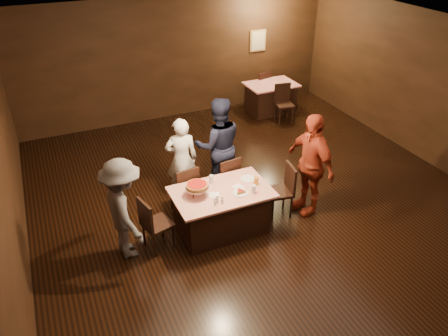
{
  "coord_description": "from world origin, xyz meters",
  "views": [
    {
      "loc": [
        -3.31,
        -5.19,
        4.73
      ],
      "look_at": [
        -0.78,
        0.47,
        1.0
      ],
      "focal_mm": 35.0,
      "sensor_mm": 36.0,
      "label": 1
    }
  ],
  "objects_px": {
    "main_table": "(222,210)",
    "plate_empty": "(248,179)",
    "pizza_stand": "(197,186)",
    "chair_back_near": "(284,104)",
    "chair_back_far": "(260,87)",
    "diner_navy_hoodie": "(218,145)",
    "chair_end_left": "(157,223)",
    "diner_grey_knit": "(124,209)",
    "glass_amber": "(256,181)",
    "diner_red_shirt": "(310,164)",
    "glass_front_right": "(254,189)",
    "diner_white_jacket": "(182,159)",
    "glass_back": "(211,179)",
    "chair_far_right": "(225,179)",
    "chair_far_left": "(184,188)",
    "chair_end_right": "(279,191)",
    "back_table": "(270,98)"
  },
  "relations": [
    {
      "from": "main_table",
      "to": "plate_empty",
      "type": "height_order",
      "value": "plate_empty"
    },
    {
      "from": "main_table",
      "to": "pizza_stand",
      "type": "distance_m",
      "value": 0.7
    },
    {
      "from": "chair_back_near",
      "to": "chair_back_far",
      "type": "xyz_separation_m",
      "value": [
        0.0,
        1.3,
        0.0
      ]
    },
    {
      "from": "diner_navy_hoodie",
      "to": "chair_end_left",
      "type": "bearing_deg",
      "value": 49.38
    },
    {
      "from": "diner_grey_knit",
      "to": "pizza_stand",
      "type": "distance_m",
      "value": 1.18
    },
    {
      "from": "chair_back_near",
      "to": "glass_amber",
      "type": "relative_size",
      "value": 6.79
    },
    {
      "from": "chair_back_far",
      "to": "diner_red_shirt",
      "type": "xyz_separation_m",
      "value": [
        -1.57,
        -4.71,
        0.46
      ]
    },
    {
      "from": "diner_navy_hoodie",
      "to": "glass_amber",
      "type": "relative_size",
      "value": 13.28
    },
    {
      "from": "glass_front_right",
      "to": "glass_amber",
      "type": "bearing_deg",
      "value": 53.13
    },
    {
      "from": "diner_white_jacket",
      "to": "glass_amber",
      "type": "height_order",
      "value": "diner_white_jacket"
    },
    {
      "from": "diner_navy_hoodie",
      "to": "glass_back",
      "type": "distance_m",
      "value": 1.03
    },
    {
      "from": "chair_far_right",
      "to": "chair_back_far",
      "type": "xyz_separation_m",
      "value": [
        2.79,
        3.88,
        0.0
      ]
    },
    {
      "from": "chair_far_left",
      "to": "diner_white_jacket",
      "type": "relative_size",
      "value": 0.59
    },
    {
      "from": "diner_white_jacket",
      "to": "diner_grey_knit",
      "type": "height_order",
      "value": "diner_grey_knit"
    },
    {
      "from": "chair_end_right",
      "to": "glass_front_right",
      "type": "bearing_deg",
      "value": -59.96
    },
    {
      "from": "chair_end_left",
      "to": "diner_red_shirt",
      "type": "xyz_separation_m",
      "value": [
        2.72,
        -0.09,
        0.46
      ]
    },
    {
      "from": "diner_navy_hoodie",
      "to": "plate_empty",
      "type": "distance_m",
      "value": 1.06
    },
    {
      "from": "chair_back_far",
      "to": "glass_front_right",
      "type": "relative_size",
      "value": 6.79
    },
    {
      "from": "main_table",
      "to": "glass_front_right",
      "type": "height_order",
      "value": "glass_front_right"
    },
    {
      "from": "main_table",
      "to": "chair_end_left",
      "type": "height_order",
      "value": "chair_end_left"
    },
    {
      "from": "main_table",
      "to": "diner_white_jacket",
      "type": "relative_size",
      "value": 1.0
    },
    {
      "from": "main_table",
      "to": "diner_grey_knit",
      "type": "height_order",
      "value": "diner_grey_knit"
    },
    {
      "from": "back_table",
      "to": "plate_empty",
      "type": "bearing_deg",
      "value": -124.24
    },
    {
      "from": "chair_far_left",
      "to": "glass_back",
      "type": "relative_size",
      "value": 6.79
    },
    {
      "from": "back_table",
      "to": "plate_empty",
      "type": "distance_m",
      "value": 4.71
    },
    {
      "from": "chair_end_right",
      "to": "glass_back",
      "type": "bearing_deg",
      "value": -95.62
    },
    {
      "from": "chair_end_right",
      "to": "chair_back_near",
      "type": "height_order",
      "value": "same"
    },
    {
      "from": "chair_far_right",
      "to": "chair_end_left",
      "type": "bearing_deg",
      "value": 19.37
    },
    {
      "from": "chair_far_right",
      "to": "chair_end_left",
      "type": "height_order",
      "value": "same"
    },
    {
      "from": "diner_navy_hoodie",
      "to": "diner_red_shirt",
      "type": "height_order",
      "value": "diner_red_shirt"
    },
    {
      "from": "chair_far_right",
      "to": "glass_front_right",
      "type": "bearing_deg",
      "value": 85.67
    },
    {
      "from": "chair_end_right",
      "to": "chair_back_near",
      "type": "relative_size",
      "value": 1.0
    },
    {
      "from": "chair_far_left",
      "to": "chair_end_left",
      "type": "bearing_deg",
      "value": 39.18
    },
    {
      "from": "diner_navy_hoodie",
      "to": "glass_front_right",
      "type": "bearing_deg",
      "value": 101.5
    },
    {
      "from": "plate_empty",
      "to": "chair_far_left",
      "type": "bearing_deg",
      "value": 147.72
    },
    {
      "from": "back_table",
      "to": "chair_far_right",
      "type": "distance_m",
      "value": 4.3
    },
    {
      "from": "diner_grey_knit",
      "to": "glass_front_right",
      "type": "bearing_deg",
      "value": -106.0
    },
    {
      "from": "main_table",
      "to": "diner_grey_knit",
      "type": "relative_size",
      "value": 0.96
    },
    {
      "from": "chair_far_right",
      "to": "diner_red_shirt",
      "type": "relative_size",
      "value": 0.51
    },
    {
      "from": "glass_back",
      "to": "glass_amber",
      "type": "bearing_deg",
      "value": -28.3
    },
    {
      "from": "plate_empty",
      "to": "chair_back_near",
      "type": "bearing_deg",
      "value": 50.29
    },
    {
      "from": "main_table",
      "to": "pizza_stand",
      "type": "bearing_deg",
      "value": 172.87
    },
    {
      "from": "main_table",
      "to": "diner_red_shirt",
      "type": "xyz_separation_m",
      "value": [
        1.62,
        -0.09,
        0.55
      ]
    },
    {
      "from": "diner_navy_hoodie",
      "to": "glass_amber",
      "type": "bearing_deg",
      "value": 108.3
    },
    {
      "from": "chair_end_left",
      "to": "diner_navy_hoodie",
      "type": "relative_size",
      "value": 0.51
    },
    {
      "from": "chair_end_left",
      "to": "diner_red_shirt",
      "type": "distance_m",
      "value": 2.76
    },
    {
      "from": "chair_back_near",
      "to": "diner_white_jacket",
      "type": "height_order",
      "value": "diner_white_jacket"
    },
    {
      "from": "chair_far_left",
      "to": "plate_empty",
      "type": "distance_m",
      "value": 1.16
    },
    {
      "from": "chair_far_left",
      "to": "chair_back_far",
      "type": "height_order",
      "value": "same"
    },
    {
      "from": "chair_back_far",
      "to": "diner_white_jacket",
      "type": "bearing_deg",
      "value": 33.15
    }
  ]
}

